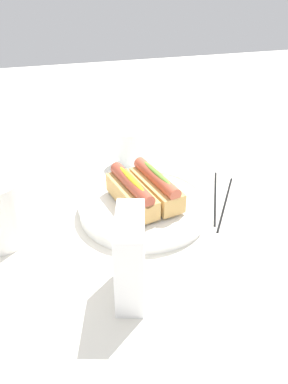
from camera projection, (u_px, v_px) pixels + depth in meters
The scene contains 8 objects.
ground_plane at pixel (142, 215), 0.87m from camera, with size 2.40×2.40×0.00m, color silver.
serving_bowl at pixel (144, 206), 0.87m from camera, with size 0.27×0.27×0.03m.
hotdog_front at pixel (156, 186), 0.85m from camera, with size 0.16×0.09×0.06m.
hotdog_back at pixel (131, 191), 0.84m from camera, with size 0.16×0.08×0.06m.
water_glass at pixel (130, 148), 1.04m from camera, with size 0.07×0.07×0.09m.
napkin_box at pixel (130, 258), 0.64m from camera, with size 0.11×0.04×0.15m, color white.
chopstick_near at pixel (215, 196), 0.93m from camera, with size 0.01×0.01×0.22m, color black.
chopstick_far at pixel (226, 203), 0.90m from camera, with size 0.01×0.01×0.22m, color black.
Camera 1 is at (-0.69, 0.16, 0.51)m, focal length 38.70 mm.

